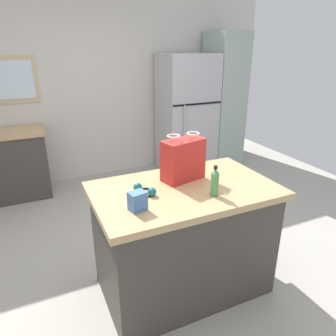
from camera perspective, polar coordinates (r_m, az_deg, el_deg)
The scene contains 9 objects.
ground at distance 3.15m, azimuth -2.28°, elevation -16.53°, with size 6.81×6.81×0.00m, color #ADA89E.
back_wall at distance 4.87m, azimuth -14.21°, elevation 14.22°, with size 5.67×0.13×2.74m.
kitchen_island at distance 2.62m, azimuth 2.82°, elevation -12.71°, with size 1.38×0.85×0.93m.
refrigerator at distance 5.02m, azimuth 3.35°, elevation 9.66°, with size 0.81×0.71×1.82m.
tall_cabinet at distance 5.34m, azimuth 9.96°, elevation 11.78°, with size 0.50×0.63×2.12m.
shopping_bag at distance 2.47m, azimuth 2.74°, elevation 1.53°, with size 0.36×0.24×0.37m.
small_box at distance 2.06m, azimuth -5.54°, elevation -5.99°, with size 0.11×0.09×0.13m, color #4775B7.
bottle at distance 2.25m, azimuth 8.46°, elevation -2.58°, with size 0.06×0.06×0.23m.
ear_defenders at distance 2.29m, azimuth -4.23°, elevation -4.09°, with size 0.20×0.20×0.06m.
Camera 1 is at (-0.93, -2.30, 1.94)m, focal length 33.68 mm.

